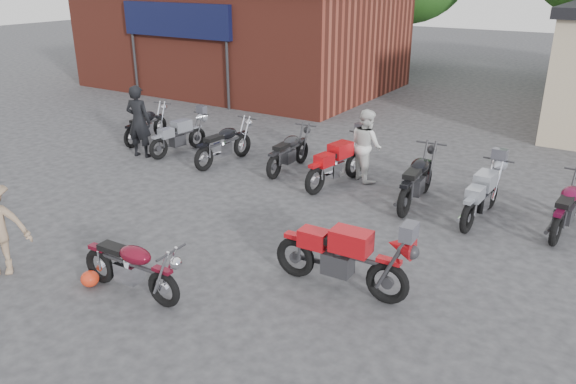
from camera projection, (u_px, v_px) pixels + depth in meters
The scene contains 15 objects.
ground at pixel (180, 278), 9.13m from camera, with size 90.00×90.00×0.00m, color #2E2F31.
brick_building at pixel (244, 38), 23.87m from camera, with size 12.00×8.00×4.00m, color maroon.
vintage_motorcycle at pixel (131, 264), 8.47m from camera, with size 1.86×0.61×1.08m, color #5C0B1B, non-canonical shape.
sportbike at pixel (343, 254), 8.57m from camera, with size 2.17×0.72×1.26m, color red, non-canonical shape.
helmet at pixel (90, 279), 8.85m from camera, with size 0.29×0.29×0.26m, color red.
person_dark at pixel (139, 121), 14.78m from camera, with size 0.70×0.46×1.92m, color black.
person_light at pixel (366, 145), 13.13m from camera, with size 0.83×0.65×1.71m, color silver.
row_bike_0 at pixel (146, 123), 16.25m from camera, with size 1.88×0.62×1.09m, color black, non-canonical shape.
row_bike_1 at pixel (179, 134), 15.19m from camera, with size 1.86×0.61×1.08m, color gray, non-canonical shape.
row_bike_2 at pixel (224, 142), 14.37m from camera, with size 2.00×0.66×1.16m, color black, non-canonical shape.
row_bike_3 at pixel (289, 149), 13.86m from camera, with size 1.89×0.62×1.10m, color black, non-canonical shape.
row_bike_4 at pixel (337, 161), 12.87m from camera, with size 2.06×0.68×1.19m, color red, non-canonical shape.
row_bike_5 at pixel (417, 176), 11.82m from camera, with size 2.13×0.70×1.24m, color black, non-canonical shape.
row_bike_6 at pixel (482, 193), 11.07m from camera, with size 1.99×0.66×1.15m, color gray, non-canonical shape.
row_bike_7 at pixel (567, 205), 10.55m from camera, with size 1.93×0.64×1.12m, color #550A27, non-canonical shape.
Camera 1 is at (5.75, -5.80, 4.66)m, focal length 35.00 mm.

